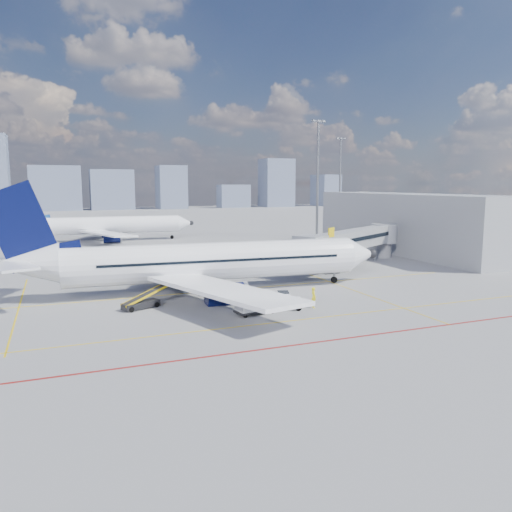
{
  "coord_description": "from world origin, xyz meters",
  "views": [
    {
      "loc": [
        -16.18,
        -43.63,
        11.75
      ],
      "look_at": [
        3.55,
        5.69,
        4.0
      ],
      "focal_mm": 35.0,
      "sensor_mm": 36.0,
      "label": 1
    }
  ],
  "objects": [
    {
      "name": "jet_bridge",
      "position": [
        23.51,
        16.91,
        3.74
      ],
      "size": [
        23.55,
        15.78,
        6.3
      ],
      "color": "#9B9EA3",
      "rests_on": "ground"
    },
    {
      "name": "apron_markings",
      "position": [
        -0.58,
        -3.91,
        0.01
      ],
      "size": [
        90.0,
        35.12,
        0.01
      ],
      "color": "#DAB40B",
      "rests_on": "ground"
    },
    {
      "name": "distant_skyline",
      "position": [
        -3.99,
        190.0,
        11.4
      ],
      "size": [
        244.8,
        15.56,
        31.79
      ],
      "color": "slate",
      "rests_on": "ground"
    },
    {
      "name": "terminal_block",
      "position": [
        39.95,
        26.0,
        5.0
      ],
      "size": [
        10.0,
        42.0,
        10.0
      ],
      "color": "#9B9EA3",
      "rests_on": "ground"
    },
    {
      "name": "floodlight_mast_far",
      "position": [
        65.0,
        90.0,
        13.59
      ],
      "size": [
        3.2,
        0.61,
        25.45
      ],
      "color": "slate",
      "rests_on": "ground"
    },
    {
      "name": "cargo_dolly",
      "position": [
        0.08,
        -2.73,
        1.09
      ],
      "size": [
        3.85,
        2.2,
        2.0
      ],
      "rotation": [
        0.0,
        0.0,
        0.17
      ],
      "color": "black",
      "rests_on": "ground"
    },
    {
      "name": "floodlight_mast_ne",
      "position": [
        38.0,
        55.0,
        13.59
      ],
      "size": [
        3.2,
        0.61,
        25.45
      ],
      "color": "slate",
      "rests_on": "ground"
    },
    {
      "name": "main_aircraft",
      "position": [
        -2.02,
        8.33,
        3.22
      ],
      "size": [
        42.9,
        37.34,
        12.52
      ],
      "rotation": [
        0.0,
        0.0,
        -0.08
      ],
      "color": "white",
      "rests_on": "ground"
    },
    {
      "name": "baggage_tug",
      "position": [
        3.46,
        -2.25,
        0.82
      ],
      "size": [
        2.77,
        2.17,
        1.71
      ],
      "rotation": [
        0.0,
        0.0,
        -0.32
      ],
      "color": "white",
      "rests_on": "ground"
    },
    {
      "name": "second_aircraft",
      "position": [
        -7.18,
        62.22,
        3.23
      ],
      "size": [
        36.25,
        31.57,
        10.72
      ],
      "rotation": [
        0.0,
        0.0,
        -0.05
      ],
      "color": "white",
      "rests_on": "ground"
    },
    {
      "name": "ground",
      "position": [
        0.0,
        0.0,
        0.0
      ],
      "size": [
        420.0,
        420.0,
        0.0
      ],
      "primitive_type": "plane",
      "color": "gray",
      "rests_on": "ground"
    },
    {
      "name": "belt_loader",
      "position": [
        -9.11,
        3.18,
        0.54
      ],
      "size": [
        5.11,
        2.99,
        2.09
      ],
      "rotation": [
        0.0,
        0.0,
        0.4
      ],
      "color": "black",
      "rests_on": "ground"
    },
    {
      "name": "ramp_worker",
      "position": [
        6.11,
        -2.67,
        1.0
      ],
      "size": [
        0.56,
        0.78,
        2.0
      ],
      "primitive_type": "imported",
      "rotation": [
        0.0,
        0.0,
        1.45
      ],
      "color": "yellow",
      "rests_on": "ground"
    }
  ]
}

